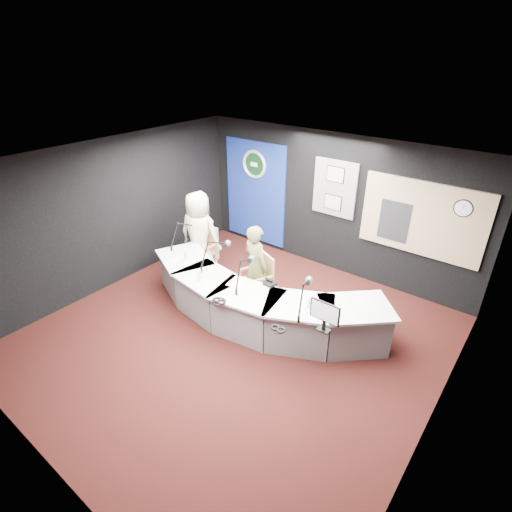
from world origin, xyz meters
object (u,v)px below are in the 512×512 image
Objects in this scene: person_man at (199,234)px; broadcast_desk at (254,302)px; armchair_right at (256,283)px; armchair_left at (201,250)px; person_woman at (256,266)px.

broadcast_desk is at bearing 148.24° from person_man.
armchair_right is at bearing 124.25° from broadcast_desk.
armchair_right is (1.57, -0.19, -0.08)m from armchair_left.
person_man is (-1.86, 0.61, 0.50)m from broadcast_desk.
person_woman is (-0.29, 0.42, 0.40)m from broadcast_desk.
armchair_right is 1.64m from person_man.
armchair_left reaches higher than broadcast_desk.
person_woman is at bearing 0.00° from armchair_right.
armchair_right is at bearing -7.06° from armchair_left.
armchair_right is at bearing -0.00° from person_woman.
broadcast_desk is 0.65m from person_woman.
person_woman is (0.00, 0.00, 0.34)m from armchair_right.
broadcast_desk is 2.90× the size of person_woman.
person_woman reaches higher than armchair_left.
armchair_left is 0.59× the size of person_man.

